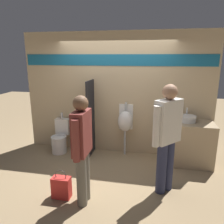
% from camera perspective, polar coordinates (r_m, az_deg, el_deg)
% --- Properties ---
extents(ground_plane, '(16.00, 16.00, 0.00)m').
position_cam_1_polar(ground_plane, '(4.76, -0.41, -12.84)').
color(ground_plane, '#997F5B').
extents(display_wall, '(4.22, 0.07, 2.70)m').
position_cam_1_polar(display_wall, '(4.89, 0.99, 4.79)').
color(display_wall, tan).
rests_on(display_wall, ground_plane).
extents(sink_counter, '(0.96, 0.60, 0.89)m').
position_cam_1_polar(sink_counter, '(4.80, 19.24, -7.66)').
color(sink_counter, tan).
rests_on(sink_counter, ground_plane).
extents(sink_basin, '(0.35, 0.35, 0.26)m').
position_cam_1_polar(sink_basin, '(4.69, 19.04, -1.62)').
color(sink_basin, white).
rests_on(sink_basin, sink_counter).
extents(cell_phone, '(0.07, 0.14, 0.01)m').
position_cam_1_polar(cell_phone, '(4.50, 16.26, -2.79)').
color(cell_phone, black).
rests_on(cell_phone, sink_counter).
extents(divider_near_counter, '(0.03, 0.54, 1.68)m').
position_cam_1_polar(divider_near_counter, '(4.84, -5.59, -1.72)').
color(divider_near_counter, black).
rests_on(divider_near_counter, ground_plane).
extents(urinal_near_counter, '(0.33, 0.27, 1.19)m').
position_cam_1_polar(urinal_near_counter, '(4.84, 3.47, -2.43)').
color(urinal_near_counter, silver).
rests_on(urinal_near_counter, ground_plane).
extents(toilet, '(0.36, 0.52, 0.89)m').
position_cam_1_polar(toilet, '(5.26, -13.38, -6.80)').
color(toilet, white).
rests_on(toilet, ground_plane).
extents(person_in_vest, '(0.45, 0.49, 1.78)m').
position_cam_1_polar(person_in_vest, '(3.55, 14.19, -5.80)').
color(person_in_vest, '#282D4C').
rests_on(person_in_vest, ground_plane).
extents(person_with_lanyard, '(0.22, 0.58, 1.66)m').
position_cam_1_polar(person_with_lanyard, '(3.22, -7.80, -8.83)').
color(person_with_lanyard, '#666056').
rests_on(person_with_lanyard, ground_plane).
extents(shopping_bag, '(0.29, 0.16, 0.48)m').
position_cam_1_polar(shopping_bag, '(3.72, -13.07, -18.58)').
color(shopping_bag, red).
rests_on(shopping_bag, ground_plane).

